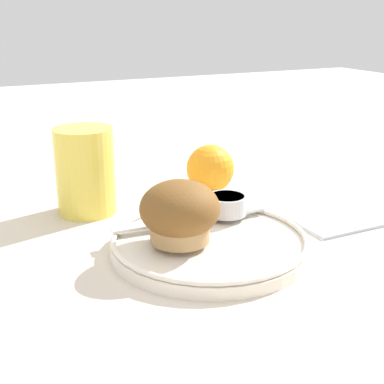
{
  "coord_description": "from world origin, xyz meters",
  "views": [
    {
      "loc": [
        -0.26,
        -0.51,
        0.26
      ],
      "look_at": [
        0.0,
        0.03,
        0.06
      ],
      "focal_mm": 50.0,
      "sensor_mm": 36.0,
      "label": 1
    }
  ],
  "objects_px": {
    "orange_fruit": "(210,169)",
    "juice_glass": "(85,171)",
    "butter_knife": "(192,218)",
    "muffin": "(180,213)"
  },
  "relations": [
    {
      "from": "orange_fruit",
      "to": "juice_glass",
      "type": "relative_size",
      "value": 0.62
    },
    {
      "from": "butter_knife",
      "to": "orange_fruit",
      "type": "relative_size",
      "value": 2.73
    },
    {
      "from": "orange_fruit",
      "to": "juice_glass",
      "type": "distance_m",
      "value": 0.19
    },
    {
      "from": "muffin",
      "to": "orange_fruit",
      "type": "bearing_deg",
      "value": 53.96
    },
    {
      "from": "butter_knife",
      "to": "juice_glass",
      "type": "relative_size",
      "value": 1.69
    },
    {
      "from": "juice_glass",
      "to": "orange_fruit",
      "type": "bearing_deg",
      "value": 0.95
    },
    {
      "from": "muffin",
      "to": "butter_knife",
      "type": "height_order",
      "value": "muffin"
    },
    {
      "from": "orange_fruit",
      "to": "juice_glass",
      "type": "xyz_separation_m",
      "value": [
        -0.19,
        -0.0,
        0.02
      ]
    },
    {
      "from": "butter_knife",
      "to": "orange_fruit",
      "type": "height_order",
      "value": "orange_fruit"
    },
    {
      "from": "muffin",
      "to": "juice_glass",
      "type": "xyz_separation_m",
      "value": [
        -0.05,
        0.18,
        0.01
      ]
    }
  ]
}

